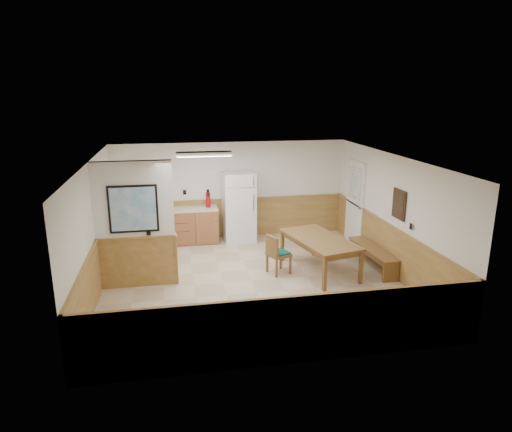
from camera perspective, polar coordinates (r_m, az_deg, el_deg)
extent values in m
plane|color=beige|center=(9.44, -0.56, -8.07)|extent=(6.00, 6.00, 0.00)
cube|color=silver|center=(8.74, -0.60, 7.12)|extent=(6.00, 6.00, 0.02)
cube|color=white|center=(11.89, -3.12, 3.23)|extent=(6.00, 0.02, 2.50)
cube|color=white|center=(9.96, 16.66, 0.16)|extent=(0.02, 6.00, 2.50)
cube|color=white|center=(9.01, -19.73, -1.71)|extent=(0.02, 6.00, 2.50)
cube|color=tan|center=(12.05, -3.06, -0.28)|extent=(6.00, 0.04, 1.00)
cube|color=tan|center=(10.17, 16.24, -3.92)|extent=(0.04, 6.00, 1.00)
cube|color=tan|center=(9.24, -19.19, -6.15)|extent=(0.04, 6.00, 1.00)
cube|color=white|center=(8.98, -15.11, 1.93)|extent=(1.50, 0.15, 1.50)
cube|color=tan|center=(9.34, -14.58, -5.54)|extent=(1.50, 0.17, 1.00)
cube|color=black|center=(8.92, -15.09, 0.86)|extent=(0.92, 0.03, 0.92)
cube|color=white|center=(8.91, -15.09, 0.83)|extent=(0.84, 0.01, 0.84)
cube|color=brown|center=(11.69, -8.21, -1.27)|extent=(1.40, 0.60, 0.86)
cube|color=brown|center=(11.73, -15.39, -1.63)|extent=(0.06, 0.60, 0.86)
cube|color=brown|center=(11.69, -11.78, -1.45)|extent=(0.06, 0.60, 0.86)
cube|color=beige|center=(11.56, -10.27, 0.76)|extent=(2.20, 0.60, 0.04)
cube|color=beige|center=(11.84, -10.31, 1.45)|extent=(2.20, 0.02, 0.10)
cube|color=white|center=(11.67, 12.25, 1.52)|extent=(0.05, 1.02, 2.15)
cube|color=white|center=(11.66, 12.21, 1.52)|extent=(0.04, 0.90, 2.05)
cube|color=silver|center=(11.54, 12.24, 4.04)|extent=(0.02, 0.76, 0.80)
cube|color=white|center=(11.72, -13.38, 4.15)|extent=(0.80, 0.03, 1.00)
cube|color=white|center=(11.71, -13.39, 4.14)|extent=(0.70, 0.01, 0.90)
cube|color=#382416|center=(9.62, 17.44, 1.41)|extent=(0.03, 0.50, 0.60)
cube|color=black|center=(9.61, 17.34, 1.41)|extent=(0.01, 0.42, 0.52)
cube|color=white|center=(9.93, -6.53, 7.75)|extent=(1.20, 0.30, 0.08)
cube|color=white|center=(9.94, -6.52, 7.49)|extent=(1.15, 0.25, 0.01)
cube|color=white|center=(11.63, -2.16, 1.15)|extent=(0.81, 0.72, 1.78)
cube|color=silver|center=(11.17, -0.32, 4.40)|extent=(0.03, 0.02, 0.23)
cube|color=silver|center=(11.29, -0.31, 1.65)|extent=(0.03, 0.02, 0.42)
cube|color=brown|center=(9.73, 7.97, -2.90)|extent=(1.37, 2.09, 0.05)
cube|color=brown|center=(9.76, 7.95, -3.32)|extent=(1.25, 1.97, 0.10)
cube|color=brown|center=(8.94, 8.60, -7.20)|extent=(0.08, 0.08, 0.70)
cube|color=brown|center=(10.40, 3.31, -3.74)|extent=(0.08, 0.08, 0.70)
cube|color=brown|center=(9.39, 12.98, -6.30)|extent=(0.08, 0.08, 0.70)
cube|color=brown|center=(10.79, 7.30, -3.12)|extent=(0.08, 0.08, 0.70)
cube|color=brown|center=(10.28, 14.42, -4.02)|extent=(0.45, 1.72, 0.05)
cube|color=brown|center=(9.68, 16.32, -6.82)|extent=(0.36, 0.08, 0.40)
cube|color=brown|center=(11.04, 12.60, -3.77)|extent=(0.36, 0.08, 0.40)
cube|color=brown|center=(9.67, 2.87, -4.82)|extent=(0.54, 0.54, 0.06)
cube|color=#0F4D4C|center=(9.65, 2.88, -4.57)|extent=(0.48, 0.48, 0.03)
cube|color=brown|center=(9.49, 2.02, -3.71)|extent=(0.20, 0.40, 0.40)
cube|color=#0F4D4C|center=(9.40, 1.12, -3.90)|extent=(0.15, 0.34, 0.34)
cube|color=brown|center=(9.52, 2.59, -6.60)|extent=(0.05, 0.05, 0.39)
cube|color=brown|center=(9.79, 1.41, -5.94)|extent=(0.05, 0.05, 0.39)
cube|color=brown|center=(9.71, 4.32, -6.17)|extent=(0.05, 0.05, 0.39)
cube|color=brown|center=(9.98, 3.11, -5.54)|extent=(0.05, 0.05, 0.39)
cylinder|color=red|center=(11.57, -6.01, 2.00)|extent=(0.12, 0.12, 0.38)
cylinder|color=black|center=(11.52, -6.04, 3.12)|extent=(0.06, 0.06, 0.08)
cylinder|color=#188724|center=(11.51, -14.29, 1.18)|extent=(0.09, 0.09, 0.24)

